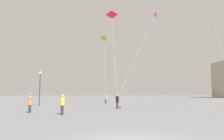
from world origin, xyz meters
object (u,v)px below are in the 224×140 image
at_px(person_in_grey, 106,98).
at_px(kite_amber_diamond, 213,24).
at_px(person_in_black, 117,101).
at_px(handbag_beside_flyer, 120,107).
at_px(kite_lime_diamond, 104,38).
at_px(kite_magenta_delta, 154,18).
at_px(person_in_orange, 30,104).
at_px(person_in_teal, 30,99).
at_px(kite_crimson_delta, 112,17).
at_px(lamppost_east, 40,83).
at_px(person_in_yellow, 62,104).

relative_size(person_in_grey, kite_amber_diamond, 0.15).
bearing_deg(person_in_black, kite_amber_diamond, 141.91).
bearing_deg(handbag_beside_flyer, kite_lime_diamond, 96.53).
bearing_deg(kite_magenta_delta, person_in_black, -145.39).
distance_m(person_in_orange, person_in_teal, 13.73).
xyz_separation_m(person_in_black, kite_magenta_delta, (5.60, 3.86, 11.74)).
xyz_separation_m(person_in_black, kite_crimson_delta, (-0.56, 2.62, 11.43)).
distance_m(kite_amber_diamond, kite_crimson_delta, 15.15).
bearing_deg(kite_lime_diamond, handbag_beside_flyer, -83.47).
bearing_deg(person_in_grey, lamppost_east, -62.94).
distance_m(person_in_black, person_in_teal, 15.02).
relative_size(person_in_grey, kite_magenta_delta, 0.14).
bearing_deg(person_in_teal, person_in_yellow, -68.95).
relative_size(person_in_yellow, person_in_teal, 0.97).
bearing_deg(person_in_grey, person_in_orange, -26.57).
xyz_separation_m(person_in_grey, handbag_beside_flyer, (1.66, -12.13, -0.79)).
height_order(person_in_teal, kite_crimson_delta, kite_crimson_delta).
relative_size(person_in_black, kite_magenta_delta, 0.14).
bearing_deg(handbag_beside_flyer, lamppost_east, 151.80).
relative_size(person_in_teal, kite_lime_diamond, 0.14).
bearing_deg(kite_lime_diamond, kite_amber_diamond, -40.72).
bearing_deg(kite_amber_diamond, kite_crimson_delta, -174.04).
relative_size(kite_amber_diamond, kite_crimson_delta, 0.96).
bearing_deg(handbag_beside_flyer, person_in_yellow, -126.41).
xyz_separation_m(person_in_orange, kite_magenta_delta, (14.19, 9.31, 11.82)).
bearing_deg(person_in_teal, person_in_orange, -77.83).
bearing_deg(person_in_yellow, person_in_teal, 30.10).
distance_m(person_in_black, person_in_yellow, 9.05).
bearing_deg(person_in_teal, person_in_black, -36.66).
relative_size(person_in_orange, person_in_yellow, 0.90).
distance_m(kite_lime_diamond, lamppost_east, 18.09).
bearing_deg(person_in_black, person_in_grey, -138.09).
bearing_deg(kite_lime_diamond, person_in_black, -84.60).
xyz_separation_m(person_in_orange, kite_lime_diamond, (6.88, 23.59, 12.38)).
bearing_deg(lamppost_east, kite_magenta_delta, -8.17).
height_order(kite_crimson_delta, handbag_beside_flyer, kite_crimson_delta).
bearing_deg(person_in_yellow, lamppost_east, 26.17).
height_order(kite_lime_diamond, lamppost_east, kite_lime_diamond).
bearing_deg(kite_crimson_delta, person_in_black, -77.90).
bearing_deg(kite_crimson_delta, person_in_orange, -134.91).
distance_m(person_in_yellow, person_in_grey, 20.02).
xyz_separation_m(person_in_orange, kite_crimson_delta, (8.04, 8.06, 11.51)).
height_order(kite_lime_diamond, handbag_beside_flyer, kite_lime_diamond).
bearing_deg(person_in_orange, person_in_black, -23.11).
distance_m(kite_lime_diamond, kite_crimson_delta, 15.59).
distance_m(kite_crimson_delta, handbag_beside_flyer, 12.55).
bearing_deg(person_in_yellow, kite_crimson_delta, -22.15).
bearing_deg(person_in_orange, kite_amber_diamond, -32.83).
distance_m(person_in_black, person_in_grey, 12.30).
bearing_deg(person_in_orange, handbag_beside_flyer, -23.67).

